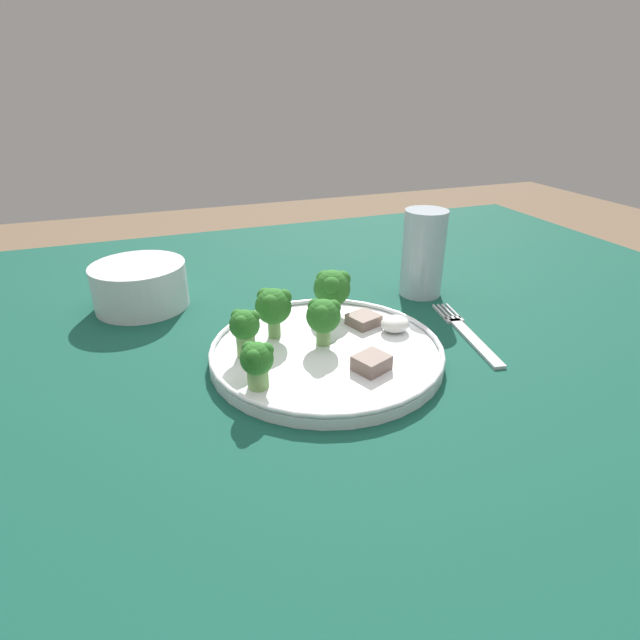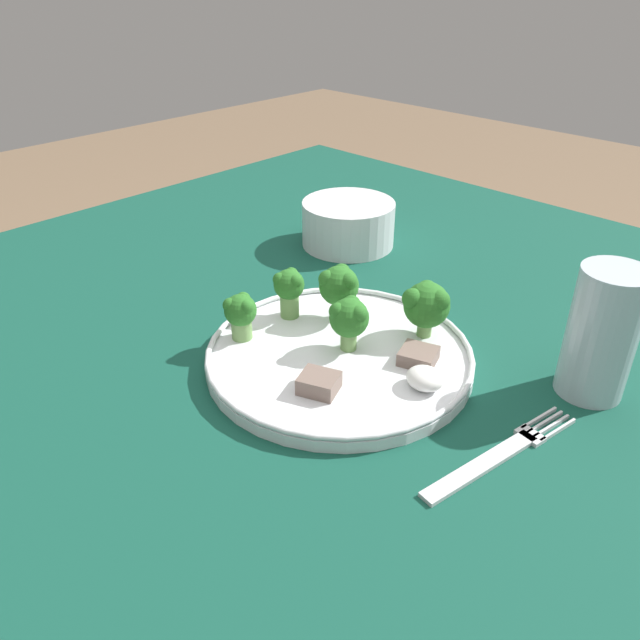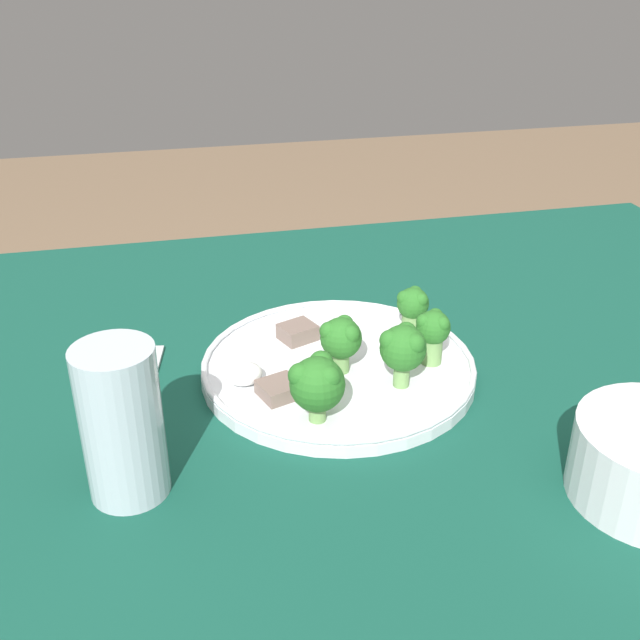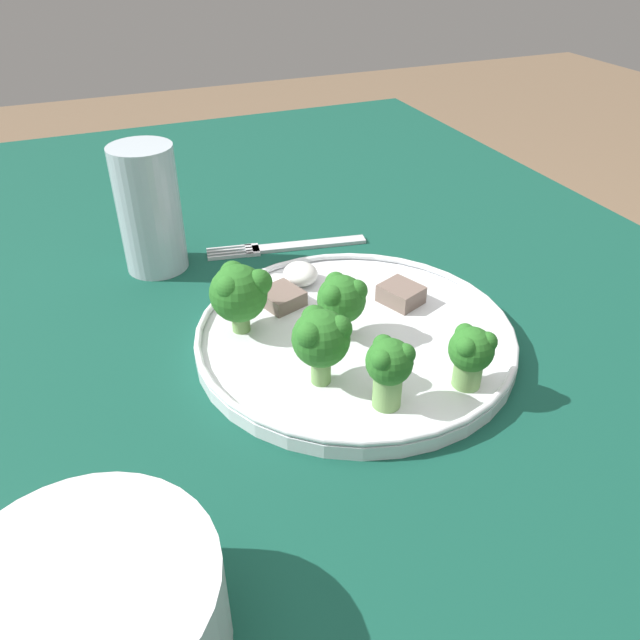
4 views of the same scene
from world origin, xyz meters
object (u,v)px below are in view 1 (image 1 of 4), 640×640
fork (467,333)px  drinking_glass (423,258)px  dinner_plate (326,351)px  cream_bowl (140,287)px

fork → drinking_glass: drinking_glass is taller
dinner_plate → cream_bowl: size_ratio=2.08×
cream_bowl → drinking_glass: (0.40, -0.10, 0.03)m
dinner_plate → drinking_glass: (0.20, 0.13, 0.05)m
cream_bowl → drinking_glass: drinking_glass is taller
dinner_plate → cream_bowl: bearing=130.2°
fork → cream_bowl: (-0.39, 0.24, 0.03)m
cream_bowl → fork: bearing=-31.8°
dinner_plate → cream_bowl: 0.30m
fork → cream_bowl: cream_bowl is taller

